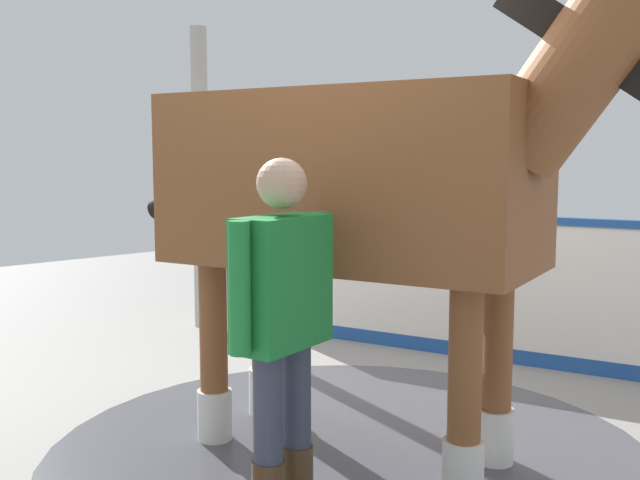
# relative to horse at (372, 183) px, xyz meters

# --- Properties ---
(ground_plane) EXTENTS (16.00, 16.00, 0.02)m
(ground_plane) POSITION_rel_horse_xyz_m (0.50, -0.24, -1.51)
(ground_plane) COLOR gray
(wet_patch) EXTENTS (3.38, 3.38, 0.00)m
(wet_patch) POSITION_rel_horse_xyz_m (0.13, 0.04, -1.50)
(wet_patch) COLOR #4C4C54
(wet_patch) RESTS_ON ground
(barrier_wall) EXTENTS (4.05, 1.22, 1.18)m
(barrier_wall) POSITION_rel_horse_xyz_m (0.73, -2.10, -0.95)
(barrier_wall) COLOR white
(barrier_wall) RESTS_ON ground
(roof_post_far) EXTENTS (0.16, 0.16, 2.84)m
(roof_post_far) POSITION_rel_horse_xyz_m (3.24, -1.15, -0.08)
(roof_post_far) COLOR #B7B2A8
(roof_post_far) RESTS_ON ground
(horse) EXTENTS (3.33, 1.43, 2.69)m
(horse) POSITION_rel_horse_xyz_m (0.00, 0.00, 0.00)
(horse) COLOR brown
(horse) RESTS_ON ground
(handler) EXTENTS (0.32, 0.65, 1.64)m
(handler) POSITION_rel_horse_xyz_m (-0.24, 0.84, -0.56)
(handler) COLOR #47331E
(handler) RESTS_ON ground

